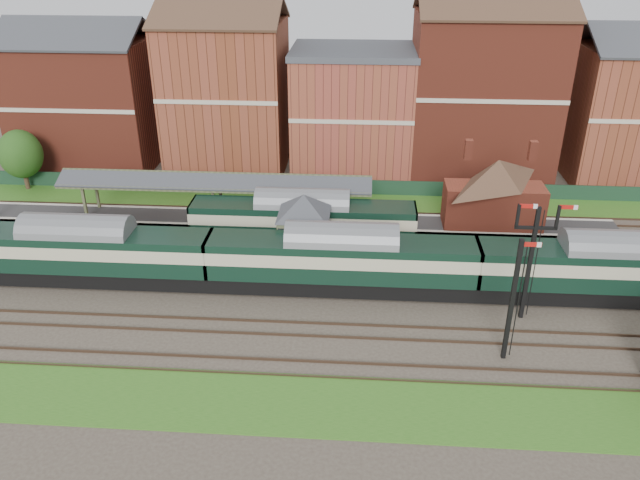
# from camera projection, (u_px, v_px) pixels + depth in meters

# --- Properties ---
(ground) EXTENTS (160.00, 160.00, 0.00)m
(ground) POSITION_uv_depth(u_px,v_px,m) (342.00, 291.00, 44.53)
(ground) COLOR #473D33
(ground) RESTS_ON ground
(grass_back) EXTENTS (90.00, 4.50, 0.06)m
(grass_back) POSITION_uv_depth(u_px,v_px,m) (349.00, 202.00, 58.76)
(grass_back) COLOR #2D6619
(grass_back) RESTS_ON ground
(grass_front) EXTENTS (90.00, 5.00, 0.06)m
(grass_front) POSITION_uv_depth(u_px,v_px,m) (334.00, 406.00, 33.83)
(grass_front) COLOR #2D6619
(grass_front) RESTS_ON ground
(fence) EXTENTS (90.00, 0.12, 1.50)m
(fence) POSITION_uv_depth(u_px,v_px,m) (349.00, 187.00, 60.21)
(fence) COLOR #193823
(fence) RESTS_ON ground
(platform) EXTENTS (55.00, 3.40, 1.00)m
(platform) POSITION_uv_depth(u_px,v_px,m) (288.00, 224.00, 53.29)
(platform) COLOR #2D2D2D
(platform) RESTS_ON ground
(signal_box) EXTENTS (5.40, 5.40, 6.00)m
(signal_box) POSITION_uv_depth(u_px,v_px,m) (304.00, 230.00, 46.17)
(signal_box) COLOR #6A7A57
(signal_box) RESTS_ON ground
(brick_hut) EXTENTS (3.20, 2.64, 2.94)m
(brick_hut) POSITION_uv_depth(u_px,v_px,m) (411.00, 257.00, 46.57)
(brick_hut) COLOR brown
(brick_hut) RESTS_ON ground
(station_building) EXTENTS (8.10, 8.10, 5.90)m
(station_building) POSITION_uv_depth(u_px,v_px,m) (495.00, 192.00, 50.68)
(station_building) COLOR maroon
(station_building) RESTS_ON platform
(canopy) EXTENTS (26.00, 3.89, 4.08)m
(canopy) POSITION_uv_depth(u_px,v_px,m) (215.00, 178.00, 51.82)
(canopy) COLOR #494F31
(canopy) RESTS_ON platform
(semaphore_bracket) EXTENTS (3.60, 0.25, 8.18)m
(semaphore_bracket) POSITION_uv_depth(u_px,v_px,m) (532.00, 256.00, 39.46)
(semaphore_bracket) COLOR black
(semaphore_bracket) RESTS_ON ground
(semaphore_siding) EXTENTS (1.23, 0.25, 8.00)m
(semaphore_siding) POSITION_uv_depth(u_px,v_px,m) (513.00, 299.00, 35.80)
(semaphore_siding) COLOR black
(semaphore_siding) RESTS_ON ground
(town_backdrop) EXTENTS (69.00, 10.00, 16.00)m
(town_backdrop) POSITION_uv_depth(u_px,v_px,m) (351.00, 104.00, 63.63)
(town_backdrop) COLOR maroon
(town_backdrop) RESTS_ON ground
(dmu_train) EXTENTS (56.06, 2.95, 4.31)m
(dmu_train) POSITION_uv_depth(u_px,v_px,m) (341.00, 260.00, 43.40)
(dmu_train) COLOR black
(dmu_train) RESTS_ON ground
(platform_railcar) EXTENTS (17.80, 2.81, 4.10)m
(platform_railcar) POSITION_uv_depth(u_px,v_px,m) (303.00, 221.00, 49.44)
(platform_railcar) COLOR black
(platform_railcar) RESTS_ON ground
(tree_back) EXTENTS (4.10, 4.10, 6.00)m
(tree_back) POSITION_uv_depth(u_px,v_px,m) (21.00, 154.00, 60.08)
(tree_back) COLOR #382619
(tree_back) RESTS_ON ground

